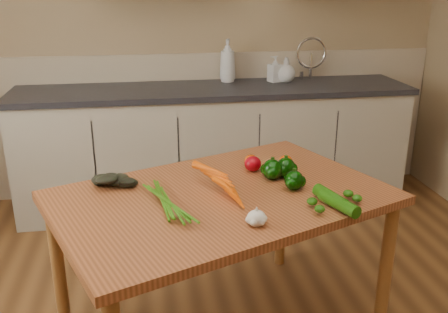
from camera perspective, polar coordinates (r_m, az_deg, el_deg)
room at (r=1.57m, az=1.57°, el=5.42°), size 4.04×5.04×2.64m
counter_run at (r=3.73m, az=-1.03°, el=1.31°), size 2.84×0.64×1.14m
table at (r=2.20m, az=-0.26°, el=-6.25°), size 1.64×1.37×0.75m
soap_bottle_a at (r=3.78m, az=0.41°, el=10.90°), size 0.15×0.15×0.31m
soap_bottle_b at (r=3.80m, az=5.86°, el=9.93°), size 0.11×0.11×0.19m
soap_bottle_c at (r=3.81m, az=7.10°, el=9.81°), size 0.16×0.16×0.18m
carrot_bunch at (r=2.11m, az=-2.11°, el=-3.93°), size 0.32×0.28×0.07m
leafy_greens at (r=2.27m, az=-12.25°, el=-2.23°), size 0.20×0.18×0.10m
garlic_bulb at (r=1.89m, az=3.73°, el=-7.04°), size 0.07×0.07×0.06m
pepper_a at (r=2.32m, az=5.55°, el=-1.49°), size 0.09×0.09×0.09m
pepper_b at (r=2.35m, az=7.06°, el=-1.25°), size 0.09×0.09×0.09m
pepper_c at (r=2.22m, az=8.01°, el=-2.72°), size 0.09×0.09×0.09m
tomato_a at (r=2.41m, az=3.32°, el=-0.84°), size 0.08×0.08×0.08m
tomato_b at (r=2.45m, az=3.14°, el=-0.56°), size 0.07×0.07×0.07m
tomato_c at (r=2.47m, az=7.07°, el=-0.55°), size 0.07×0.07×0.06m
zucchini_a at (r=2.11m, az=12.08°, el=-4.59°), size 0.10×0.19×0.06m
zucchini_b at (r=2.07m, az=12.99°, el=-5.25°), size 0.12×0.21×0.05m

